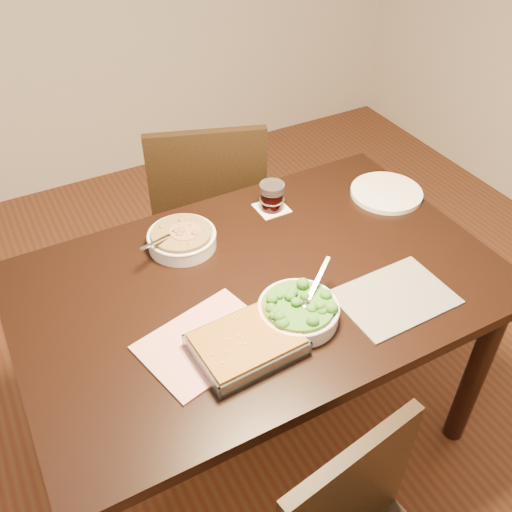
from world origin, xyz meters
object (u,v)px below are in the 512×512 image
broccoli_bowl (298,311)px  baking_dish (247,344)px  table (260,302)px  wine_tumbler (272,196)px  chair_far (208,209)px  stew_bowl (182,238)px  dinner_plate (386,193)px

broccoli_bowl → baking_dish: (-0.17, -0.03, -0.01)m
table → wine_tumbler: wine_tumbler is taller
broccoli_bowl → chair_far: size_ratio=0.25×
table → chair_far: size_ratio=1.50×
broccoli_bowl → chair_far: 0.92m
table → stew_bowl: 0.32m
table → dinner_plate: (0.60, 0.18, 0.10)m
stew_bowl → broccoli_bowl: (0.15, -0.44, 0.00)m
wine_tumbler → chair_far: chair_far is taller
broccoli_bowl → baking_dish: broccoli_bowl is taller
stew_bowl → wine_tumbler: wine_tumbler is taller
stew_bowl → baking_dish: bearing=-92.4°
broccoli_bowl → baking_dish: 0.18m
wine_tumbler → table: bearing=-124.7°
baking_dish → chair_far: bearing=68.9°
stew_bowl → baking_dish: (-0.02, -0.47, -0.01)m
baking_dish → dinner_plate: (0.76, 0.39, -0.02)m
wine_tumbler → chair_far: size_ratio=0.10×
stew_bowl → baking_dish: stew_bowl is taller
table → broccoli_bowl: 0.22m
dinner_plate → chair_far: chair_far is taller
broccoli_bowl → chair_far: chair_far is taller
stew_bowl → chair_far: chair_far is taller
stew_bowl → dinner_plate: size_ratio=0.89×
baking_dish → chair_far: size_ratio=0.30×
stew_bowl → wine_tumbler: size_ratio=2.37×
table → wine_tumbler: size_ratio=14.87×
dinner_plate → table: bearing=-163.7°
stew_bowl → dinner_plate: bearing=-6.1°
baking_dish → stew_bowl: bearing=84.4°
broccoli_bowl → dinner_plate: bearing=31.6°
table → chair_far: (0.14, 0.69, -0.13)m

